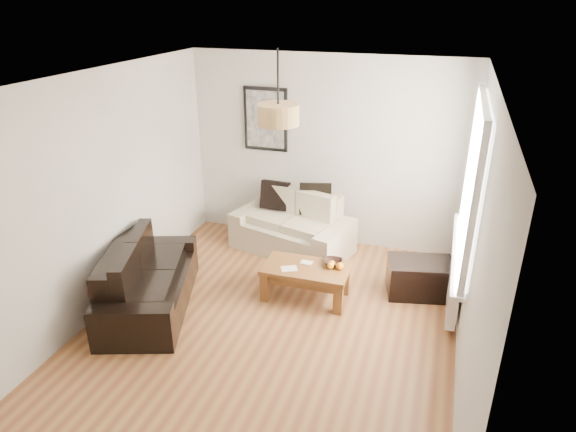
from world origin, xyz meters
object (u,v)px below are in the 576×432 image
(loveseat_cream, at_px, (292,224))
(sofa_leather, at_px, (148,278))
(coffee_table, at_px, (306,282))
(ottoman, at_px, (420,278))

(loveseat_cream, height_order, sofa_leather, loveseat_cream)
(loveseat_cream, bearing_deg, coffee_table, -49.50)
(loveseat_cream, relative_size, sofa_leather, 0.93)
(sofa_leather, bearing_deg, loveseat_cream, -50.27)
(loveseat_cream, distance_m, coffee_table, 1.23)
(loveseat_cream, distance_m, sofa_leather, 2.14)
(loveseat_cream, height_order, coffee_table, loveseat_cream)
(sofa_leather, xyz_separation_m, coffee_table, (1.62, 0.73, -0.17))
(loveseat_cream, height_order, ottoman, loveseat_cream)
(loveseat_cream, distance_m, ottoman, 1.88)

